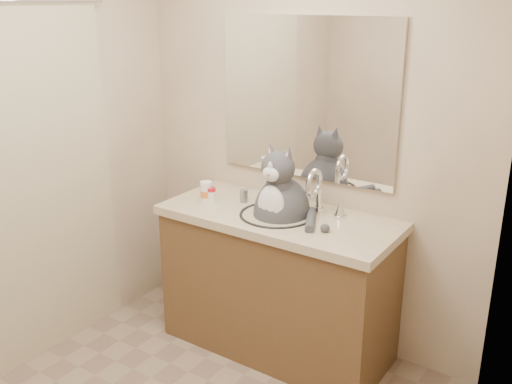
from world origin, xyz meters
TOP-DOWN VIEW (x-y plane):
  - room at (0.00, 0.00)m, footprint 2.22×2.52m
  - vanity at (0.00, 0.96)m, footprint 1.34×0.59m
  - mirror at (0.00, 1.24)m, footprint 1.10×0.02m
  - shower_curtain at (-1.05, 0.10)m, footprint 0.02×1.30m
  - cat at (0.01, 0.96)m, footprint 0.44×0.35m
  - pill_bottle_redcap at (-0.43, 0.91)m, footprint 0.07×0.07m
  - pill_bottle_orange at (-0.46, 0.90)m, footprint 0.08×0.08m
  - grey_canister at (-0.27, 1.02)m, footprint 0.05×0.05m

SIDE VIEW (x-z plane):
  - vanity at x=0.00m, z-range -0.12..1.00m
  - grey_canister at x=-0.27m, z-range 0.85..0.93m
  - cat at x=0.01m, z-range 0.58..1.20m
  - pill_bottle_redcap at x=-0.43m, z-range 0.85..0.94m
  - pill_bottle_orange at x=-0.46m, z-range 0.85..0.97m
  - shower_curtain at x=-1.05m, z-range 0.06..2.00m
  - room at x=0.00m, z-range -0.01..2.41m
  - mirror at x=0.00m, z-range 1.00..1.90m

